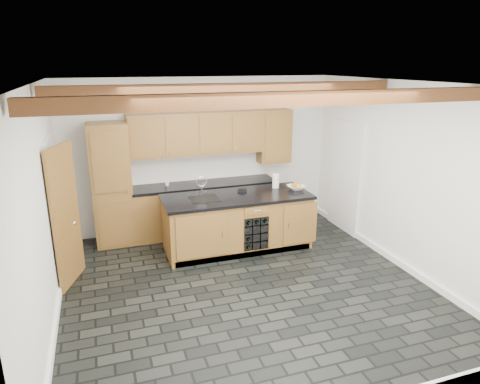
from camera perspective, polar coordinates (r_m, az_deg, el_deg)
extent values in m
plane|color=black|center=(6.22, 0.74, -12.41)|extent=(5.00, 5.00, 0.00)
plane|color=white|center=(7.99, -5.16, 5.00)|extent=(5.00, 0.00, 5.00)
plane|color=white|center=(5.42, -25.06, -2.43)|extent=(0.00, 5.00, 5.00)
plane|color=white|center=(6.88, 20.87, 1.96)|extent=(0.00, 5.00, 5.00)
plane|color=white|center=(5.42, 0.85, 14.32)|extent=(5.00, 5.00, 0.00)
cube|color=#593017|center=(4.32, 6.25, 12.21)|extent=(4.90, 0.15, 0.15)
cube|color=#593017|center=(6.00, -1.11, 13.62)|extent=(4.90, 0.15, 0.15)
cube|color=white|center=(5.97, -23.20, -14.75)|extent=(0.04, 5.00, 0.10)
cube|color=white|center=(7.31, 19.63, -8.32)|extent=(0.04, 5.00, 0.10)
cube|color=white|center=(6.76, -23.35, -1.95)|extent=(0.06, 0.94, 2.04)
cube|color=olive|center=(6.42, -22.21, -2.96)|extent=(0.31, 0.77, 2.00)
cube|color=white|center=(8.13, 13.85, 2.01)|extent=(0.06, 0.98, 2.04)
cube|color=black|center=(8.14, 13.99, 1.89)|extent=(0.02, 0.86, 1.96)
cube|color=olive|center=(7.58, -16.76, 0.94)|extent=(0.65, 0.60, 2.10)
cube|color=olive|center=(7.96, -4.65, -2.21)|extent=(2.60, 0.60, 0.88)
cube|color=black|center=(7.82, -4.73, 1.00)|extent=(2.64, 0.62, 0.05)
cube|color=white|center=(8.02, -5.28, 3.50)|extent=(2.60, 0.02, 0.52)
cube|color=olive|center=(7.72, -5.85, 7.76)|extent=(2.40, 0.35, 0.75)
cube|color=olive|center=(8.20, 4.54, 7.45)|extent=(0.60, 0.35, 1.00)
cube|color=olive|center=(7.23, -0.40, -4.18)|extent=(2.40, 0.90, 0.88)
cube|color=black|center=(7.08, -0.41, -0.67)|extent=(2.46, 0.96, 0.05)
cube|color=olive|center=(6.63, -5.11, -5.92)|extent=(0.80, 0.02, 0.70)
cube|color=olive|center=(7.16, 8.02, -4.23)|extent=(0.60, 0.02, 0.70)
cube|color=black|center=(7.03, 1.79, -5.18)|extent=(0.42, 0.30, 0.56)
cylinder|color=black|center=(6.92, 1.92, -3.69)|extent=(0.07, 0.26, 0.07)
cylinder|color=black|center=(6.98, 0.81, -5.97)|extent=(0.07, 0.26, 0.07)
cylinder|color=black|center=(6.97, 3.00, -3.55)|extent=(0.07, 0.26, 0.07)
cylinder|color=black|center=(7.03, 0.81, -7.02)|extent=(0.07, 0.26, 0.07)
cylinder|color=black|center=(6.87, 0.82, -3.82)|extent=(0.07, 0.26, 0.07)
cube|color=black|center=(6.93, -4.74, -0.94)|extent=(0.45, 0.40, 0.02)
cylinder|color=silver|center=(7.07, -5.11, 0.29)|extent=(0.02, 0.02, 0.20)
torus|color=silver|center=(7.03, -5.14, 1.39)|extent=(0.18, 0.02, 0.18)
cylinder|color=silver|center=(7.07, -5.73, -0.23)|extent=(0.02, 0.02, 0.08)
cylinder|color=silver|center=(7.10, -4.47, -0.11)|extent=(0.02, 0.02, 0.08)
cube|color=black|center=(7.29, 0.27, 0.21)|extent=(0.18, 0.13, 0.04)
cylinder|color=black|center=(7.28, 0.27, 0.39)|extent=(0.11, 0.11, 0.01)
imported|color=silver|center=(7.46, 7.49, 0.60)|extent=(0.31, 0.31, 0.07)
sphere|color=#AD1729|center=(7.47, 7.85, 0.92)|extent=(0.07, 0.07, 0.07)
sphere|color=orange|center=(7.49, 7.46, 0.99)|extent=(0.07, 0.07, 0.07)
sphere|color=#3B7F22|center=(7.45, 7.13, 0.92)|extent=(0.07, 0.07, 0.07)
sphere|color=red|center=(7.40, 7.31, 0.80)|extent=(0.07, 0.07, 0.07)
sphere|color=gold|center=(7.41, 7.76, 0.80)|extent=(0.07, 0.07, 0.07)
cylinder|color=white|center=(7.51, 4.78, 1.49)|extent=(0.12, 0.12, 0.25)
imported|color=white|center=(7.72, -9.74, 1.13)|extent=(0.10, 0.10, 0.09)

